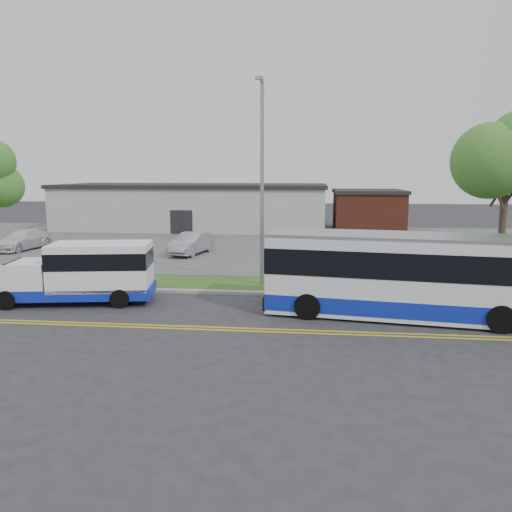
# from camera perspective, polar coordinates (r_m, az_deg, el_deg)

# --- Properties ---
(ground) EXTENTS (140.00, 140.00, 0.00)m
(ground) POSITION_cam_1_polar(r_m,az_deg,el_deg) (22.08, -7.85, -4.89)
(ground) COLOR #28282B
(ground) RESTS_ON ground
(lane_line_north) EXTENTS (70.00, 0.12, 0.01)m
(lane_line_north) POSITION_cam_1_polar(r_m,az_deg,el_deg) (18.51, -10.76, -7.80)
(lane_line_north) COLOR gold
(lane_line_north) RESTS_ON ground
(lane_line_south) EXTENTS (70.00, 0.12, 0.01)m
(lane_line_south) POSITION_cam_1_polar(r_m,az_deg,el_deg) (18.23, -11.04, -8.07)
(lane_line_south) COLOR gold
(lane_line_south) RESTS_ON ground
(curb) EXTENTS (80.00, 0.30, 0.15)m
(curb) POSITION_cam_1_polar(r_m,az_deg,el_deg) (23.09, -7.19, -4.04)
(curb) COLOR #9E9B93
(curb) RESTS_ON ground
(verge) EXTENTS (80.00, 3.30, 0.10)m
(verge) POSITION_cam_1_polar(r_m,az_deg,el_deg) (24.81, -6.23, -3.13)
(verge) COLOR #2F4717
(verge) RESTS_ON ground
(parking_lot) EXTENTS (80.00, 25.00, 0.10)m
(parking_lot) POSITION_cam_1_polar(r_m,az_deg,el_deg) (38.47, -1.71, 1.44)
(parking_lot) COLOR #4C4C4F
(parking_lot) RESTS_ON ground
(commercial_building) EXTENTS (25.40, 10.40, 4.35)m
(commercial_building) POSITION_cam_1_polar(r_m,az_deg,el_deg) (49.15, -7.07, 5.64)
(commercial_building) COLOR #9E9E99
(commercial_building) RESTS_ON ground
(brick_wing) EXTENTS (6.30, 7.30, 3.90)m
(brick_wing) POSITION_cam_1_polar(r_m,az_deg,el_deg) (47.14, 12.63, 5.05)
(brick_wing) COLOR brown
(brick_wing) RESTS_ON ground
(tree_east) EXTENTS (5.20, 5.20, 8.33)m
(tree_east) POSITION_cam_1_polar(r_m,az_deg,el_deg) (25.28, 26.86, 10.20)
(tree_east) COLOR #3E2E22
(tree_east) RESTS_ON verge
(streetlight_near) EXTENTS (0.35, 1.53, 9.50)m
(streetlight_near) POSITION_cam_1_polar(r_m,az_deg,el_deg) (23.56, 0.68, 8.97)
(streetlight_near) COLOR gray
(streetlight_near) RESTS_ON verge
(shuttle_bus) EXTENTS (6.86, 3.19, 2.54)m
(shuttle_bus) POSITION_cam_1_polar(r_m,az_deg,el_deg) (22.24, -18.87, -1.63)
(shuttle_bus) COLOR #0F23A5
(shuttle_bus) RESTS_ON ground
(transit_bus) EXTENTS (11.68, 4.17, 3.17)m
(transit_bus) POSITION_cam_1_polar(r_m,az_deg,el_deg) (19.74, 18.09, -2.23)
(transit_bus) COLOR white
(transit_bus) RESTS_ON ground
(parked_car_a) EXTENTS (2.45, 4.55, 1.42)m
(parked_car_a) POSITION_cam_1_polar(r_m,az_deg,el_deg) (33.38, -7.38, 1.44)
(parked_car_a) COLOR #9FA0A5
(parked_car_a) RESTS_ON parking_lot
(parked_car_b) EXTENTS (2.66, 4.97, 1.37)m
(parked_car_b) POSITION_cam_1_polar(r_m,az_deg,el_deg) (38.73, -25.11, 1.69)
(parked_car_b) COLOR white
(parked_car_b) RESTS_ON parking_lot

